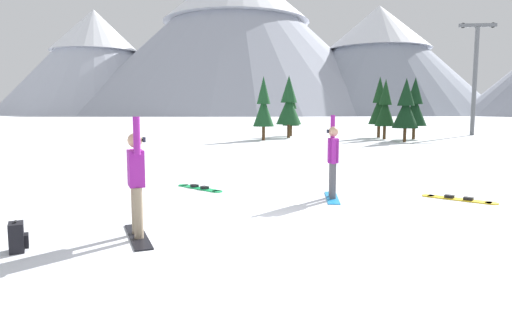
# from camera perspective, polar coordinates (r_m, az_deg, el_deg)

# --- Properties ---
(ground_plane) EXTENTS (800.00, 800.00, 0.00)m
(ground_plane) POSITION_cam_1_polar(r_m,az_deg,el_deg) (7.81, 2.56, -9.11)
(ground_plane) COLOR white
(snowboarder_foreground) EXTENTS (0.95, 1.55, 2.01)m
(snowboarder_foreground) POSITION_cam_1_polar(r_m,az_deg,el_deg) (7.43, -15.44, -2.68)
(snowboarder_foreground) COLOR black
(snowboarder_foreground) RESTS_ON ground_plane
(snowboarder_midground) EXTENTS (0.33, 1.50, 2.00)m
(snowboarder_midground) POSITION_cam_1_polar(r_m,az_deg,el_deg) (10.53, 10.05, 0.08)
(snowboarder_midground) COLOR #1E8CD8
(snowboarder_midground) RESTS_ON ground_plane
(loose_snowboard_near_left) EXTENTS (1.49, 1.26, 0.09)m
(loose_snowboard_near_left) POSITION_cam_1_polar(r_m,az_deg,el_deg) (11.88, -7.42, -3.65)
(loose_snowboard_near_left) COLOR #19B259
(loose_snowboard_near_left) RESTS_ON ground_plane
(loose_snowboard_near_right) EXTENTS (1.57, 1.22, 0.09)m
(loose_snowboard_near_right) POSITION_cam_1_polar(r_m,az_deg,el_deg) (11.39, 25.05, -4.65)
(loose_snowboard_near_right) COLOR yellow
(loose_snowboard_near_right) RESTS_ON ground_plane
(backpack_black) EXTENTS (0.36, 0.38, 0.47)m
(backpack_black) POSITION_cam_1_polar(r_m,az_deg,el_deg) (7.49, -28.84, -8.89)
(backpack_black) COLOR black
(backpack_black) RESTS_ON ground_plane
(pine_tree_leaning) EXTENTS (1.98, 1.98, 4.84)m
(pine_tree_leaning) POSITION_cam_1_polar(r_m,az_deg,el_deg) (34.07, 4.33, 7.34)
(pine_tree_leaning) COLOR #472D19
(pine_tree_leaning) RESTS_ON ground_plane
(pine_tree_slender) EXTENTS (1.47, 1.47, 4.48)m
(pine_tree_slender) POSITION_cam_1_polar(r_m,az_deg,el_deg) (33.74, 16.59, 6.75)
(pine_tree_slender) COLOR #472D19
(pine_tree_slender) RESTS_ON ground_plane
(pine_tree_twin) EXTENTS (1.74, 1.74, 4.30)m
(pine_tree_twin) POSITION_cam_1_polar(r_m,az_deg,el_deg) (31.09, 19.05, 6.56)
(pine_tree_twin) COLOR #472D19
(pine_tree_twin) RESTS_ON ground_plane
(pine_tree_young) EXTENTS (1.50, 1.50, 4.56)m
(pine_tree_young) POSITION_cam_1_polar(r_m,az_deg,el_deg) (31.08, 1.00, 7.15)
(pine_tree_young) COLOR #472D19
(pine_tree_young) RESTS_ON ground_plane
(pine_tree_tall) EXTENTS (1.80, 1.80, 4.58)m
(pine_tree_tall) POSITION_cam_1_polar(r_m,az_deg,el_deg) (34.38, 20.10, 6.72)
(pine_tree_tall) COLOR #472D19
(pine_tree_tall) RESTS_ON ground_plane
(pine_tree_broad) EXTENTS (1.45, 1.45, 4.01)m
(pine_tree_broad) POSITION_cam_1_polar(r_m,az_deg,el_deg) (36.60, 4.63, 6.56)
(pine_tree_broad) COLOR #472D19
(pine_tree_broad) RESTS_ON ground_plane
(pine_tree_short) EXTENTS (1.65, 1.65, 4.80)m
(pine_tree_short) POSITION_cam_1_polar(r_m,az_deg,el_deg) (35.75, 15.90, 7.03)
(pine_tree_short) COLOR #472D19
(pine_tree_short) RESTS_ON ground_plane
(ski_lift_tower) EXTENTS (3.09, 0.36, 9.55)m
(ski_lift_tower) POSITION_cam_1_polar(r_m,az_deg,el_deg) (42.42, 26.82, 10.29)
(ski_lift_tower) COLOR #595B60
(ski_lift_tower) RESTS_ON ground_plane
(peak_east_ridge) EXTENTS (103.23, 103.23, 56.33)m
(peak_east_ridge) POSITION_cam_1_polar(r_m,az_deg,el_deg) (257.08, -20.32, 12.15)
(peak_east_ridge) COLOR #B2B7C6
(peak_east_ridge) RESTS_ON ground_plane
(peak_north_spur) EXTENTS (180.46, 180.46, 84.50)m
(peak_north_spur) POSITION_cam_1_polar(r_m,az_deg,el_deg) (253.27, -2.56, 15.99)
(peak_north_spur) COLOR #9EA3B2
(peak_north_spur) RESTS_ON ground_plane
(peak_west_ridge) EXTENTS (118.04, 118.04, 56.09)m
(peak_west_ridge) POSITION_cam_1_polar(r_m,az_deg,el_deg) (240.51, 15.71, 12.70)
(peak_west_ridge) COLOR #8C93A3
(peak_west_ridge) RESTS_ON ground_plane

